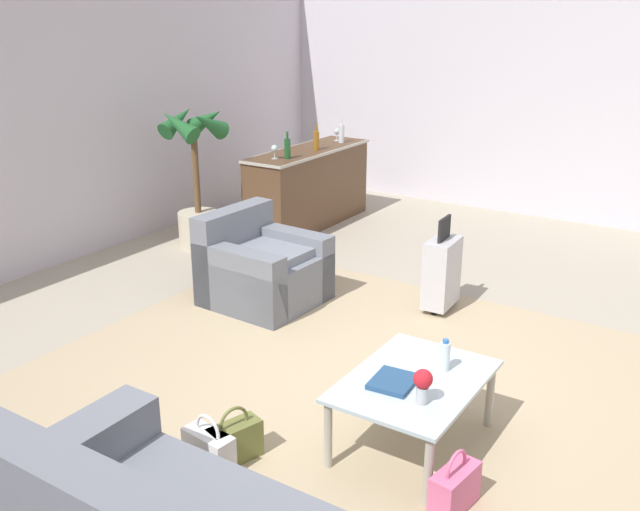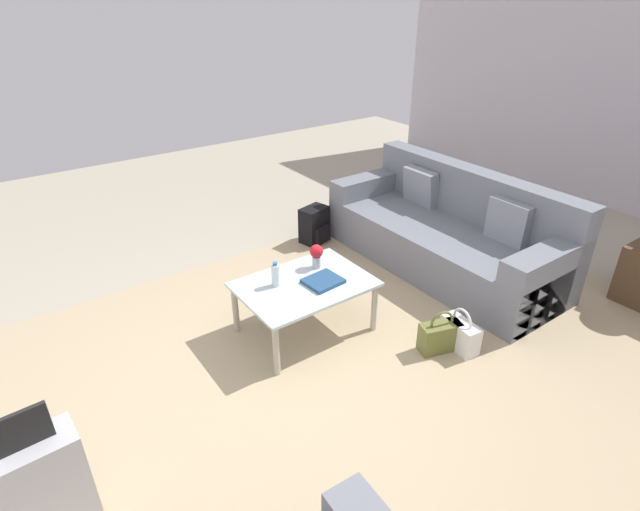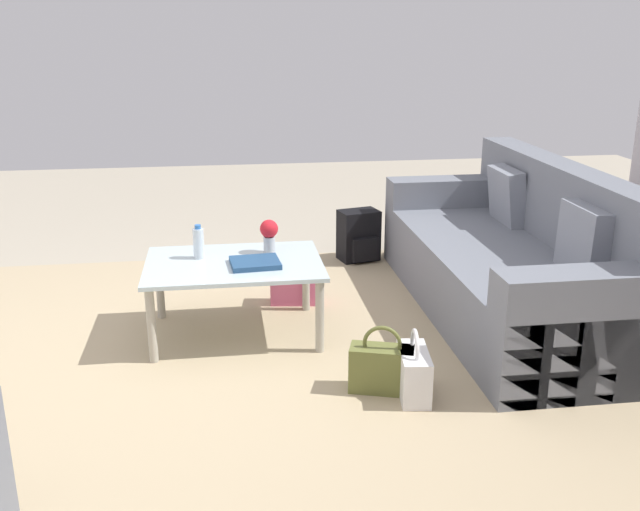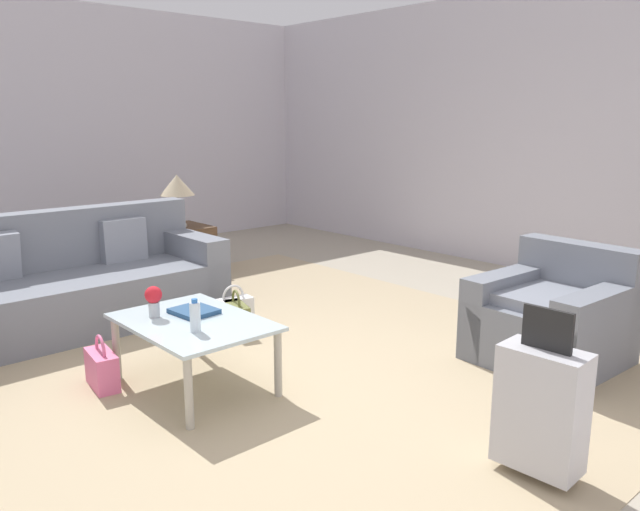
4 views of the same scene
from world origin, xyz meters
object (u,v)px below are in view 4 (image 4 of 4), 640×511
object	(u,v)px
handbag_white	(234,311)
flower_vase	(154,299)
side_table	(180,250)
coffee_table	(193,329)
couch	(71,288)
armchair	(554,321)
table_lamp	(177,186)
handbag_pink	(102,369)
suitcase_silver	(541,407)
water_bottle	(195,317)
handbag_olive	(237,317)
coffee_table_book	(194,311)

from	to	relation	value
handbag_white	flower_vase	bearing A→B (deg)	-58.50
side_table	coffee_table	bearing A→B (deg)	-28.18
couch	flower_vase	size ratio (longest dim) A/B	11.79
armchair	table_lamp	bearing A→B (deg)	-170.77
armchair	handbag_pink	world-z (taller)	armchair
armchair	coffee_table	world-z (taller)	armchair
coffee_table	couch	bearing A→B (deg)	-176.83
suitcase_silver	handbag_pink	distance (m)	2.67
handbag_white	water_bottle	bearing A→B (deg)	-43.01
table_lamp	handbag_olive	size ratio (longest dim) A/B	1.61
water_bottle	suitcase_silver	xyz separation A→B (m)	(1.80, 0.80, -0.19)
flower_vase	handbag_olive	bearing A→B (deg)	116.83
coffee_table	flower_vase	world-z (taller)	flower_vase
water_bottle	handbag_pink	world-z (taller)	water_bottle
armchair	handbag_olive	world-z (taller)	armchair
water_bottle	coffee_table_book	size ratio (longest dim) A/B	0.74
flower_vase	handbag_white	bearing A→B (deg)	121.50
coffee_table	table_lamp	xyz separation A→B (m)	(-2.80, 1.50, 0.57)
handbag_white	handbag_olive	bearing A→B (deg)	-26.08
flower_vase	suitcase_silver	world-z (taller)	suitcase_silver
coffee_table_book	handbag_white	bearing A→B (deg)	127.70
water_bottle	table_lamp	xyz separation A→B (m)	(-3.00, 1.60, 0.42)
armchair	suitcase_silver	xyz separation A→B (m)	(0.70, -1.47, 0.07)
coffee_table_book	flower_vase	bearing A→B (deg)	-118.21
handbag_olive	handbag_white	xyz separation A→B (m)	(-0.15, 0.07, 0.00)
coffee_table_book	table_lamp	xyz separation A→B (m)	(-2.68, 1.42, 0.50)
couch	side_table	distance (m)	1.89
side_table	suitcase_silver	xyz separation A→B (m)	(4.80, -0.80, 0.09)
coffee_table	armchair	bearing A→B (deg)	58.98
couch	handbag_olive	distance (m)	1.44
suitcase_silver	handbag_olive	bearing A→B (deg)	177.68
water_bottle	table_lamp	world-z (taller)	table_lamp
armchair	flower_vase	distance (m)	2.79
side_table	table_lamp	size ratio (longest dim) A/B	1.06
coffee_table_book	flower_vase	size ratio (longest dim) A/B	1.35
suitcase_silver	handbag_pink	bearing A→B (deg)	-154.52
table_lamp	side_table	bearing A→B (deg)	180.00
table_lamp	handbag_olive	distance (m)	2.36
handbag_white	armchair	bearing A→B (deg)	30.81
coffee_table	side_table	world-z (taller)	side_table
water_bottle	handbag_pink	xyz separation A→B (m)	(-0.60, -0.35, -0.42)
flower_vase	table_lamp	size ratio (longest dim) A/B	0.36
handbag_olive	water_bottle	bearing A→B (deg)	-45.14
coffee_table_book	side_table	distance (m)	3.04
handbag_pink	handbag_white	xyz separation A→B (m)	(-0.45, 1.33, 0.00)
couch	coffee_table	distance (m)	1.81
coffee_table_book	handbag_pink	xyz separation A→B (m)	(-0.28, -0.53, -0.34)
couch	handbag_pink	distance (m)	1.45
side_table	table_lamp	xyz separation A→B (m)	(0.00, 0.00, 0.71)
couch	flower_vase	xyz separation A→B (m)	(1.58, -0.05, 0.27)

